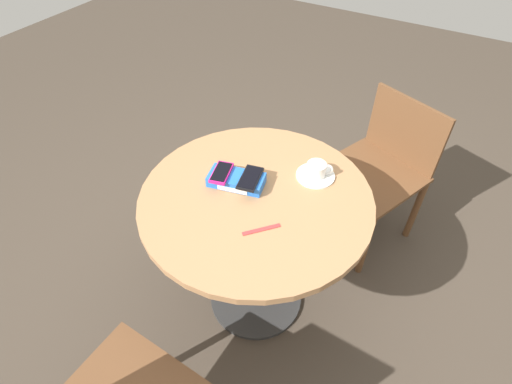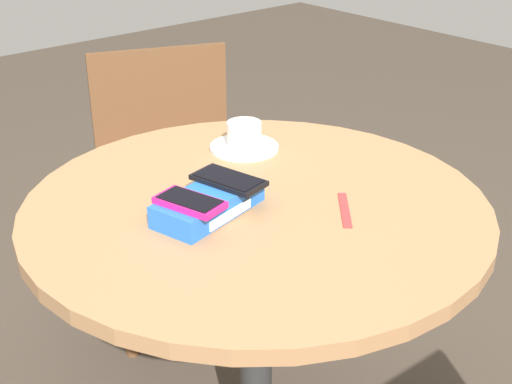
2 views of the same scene
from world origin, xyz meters
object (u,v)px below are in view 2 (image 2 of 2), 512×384
(lanyard_strap, at_px, (345,210))
(phone_box, at_px, (209,203))
(coffee_cup, at_px, (245,133))
(round_table, at_px, (256,265))
(chair_near_window, at_px, (174,175))
(phone_magenta, at_px, (189,202))
(phone_black, at_px, (229,180))
(saucer, at_px, (244,147))

(lanyard_strap, bearing_deg, phone_box, 142.02)
(coffee_cup, bearing_deg, round_table, -125.20)
(coffee_cup, bearing_deg, phone_box, -141.92)
(chair_near_window, bearing_deg, phone_magenta, -121.87)
(phone_magenta, relative_size, phone_black, 0.90)
(round_table, bearing_deg, phone_magenta, 178.85)
(saucer, bearing_deg, phone_black, -136.18)
(phone_magenta, xyz_separation_m, coffee_cup, (0.31, 0.21, -0.01))
(phone_box, bearing_deg, saucer, 38.15)
(phone_box, bearing_deg, coffee_cup, 38.08)
(phone_magenta, xyz_separation_m, phone_black, (0.11, 0.03, -0.00))
(saucer, bearing_deg, lanyard_strap, -97.92)
(round_table, relative_size, coffee_cup, 8.98)
(phone_black, bearing_deg, phone_magenta, -166.53)
(phone_box, distance_m, saucer, 0.32)
(round_table, relative_size, phone_black, 5.94)
(round_table, relative_size, chair_near_window, 1.14)
(round_table, distance_m, phone_black, 0.20)
(phone_black, bearing_deg, lanyard_strap, -49.29)
(phone_box, height_order, phone_black, phone_black)
(round_table, height_order, saucer, saucer)
(phone_magenta, distance_m, chair_near_window, 0.94)
(lanyard_strap, relative_size, chair_near_window, 0.18)
(saucer, bearing_deg, round_table, -124.95)
(phone_magenta, bearing_deg, chair_near_window, 58.13)
(phone_magenta, relative_size, lanyard_strap, 0.98)
(phone_black, xyz_separation_m, saucer, (0.19, 0.19, -0.04))
(lanyard_strap, bearing_deg, saucer, 82.08)
(lanyard_strap, height_order, chair_near_window, chair_near_window)
(lanyard_strap, bearing_deg, phone_black, 130.71)
(coffee_cup, bearing_deg, phone_black, -136.32)
(saucer, relative_size, chair_near_window, 0.20)
(round_table, relative_size, phone_magenta, 6.62)
(phone_box, xyz_separation_m, chair_near_window, (0.41, 0.73, -0.32))
(saucer, xyz_separation_m, coffee_cup, (0.00, 0.00, 0.03))
(saucer, relative_size, lanyard_strap, 1.12)
(round_table, distance_m, coffee_cup, 0.32)
(chair_near_window, bearing_deg, coffee_cup, -106.25)
(lanyard_strap, bearing_deg, coffee_cup, 81.74)
(round_table, distance_m, chair_near_window, 0.82)
(round_table, bearing_deg, lanyard_strap, -53.66)
(phone_magenta, height_order, chair_near_window, chair_near_window)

